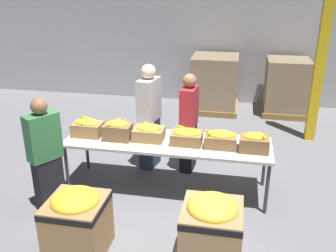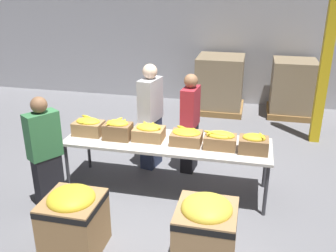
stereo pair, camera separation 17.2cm
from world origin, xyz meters
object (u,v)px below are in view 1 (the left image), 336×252
at_px(banana_box_0, 88,127).
at_px(donation_bin_0, 77,220).
at_px(volunteer_2, 149,117).
at_px(banana_box_3, 187,136).
at_px(pallet_stack_1, 214,84).
at_px(banana_box_4, 221,139).
at_px(banana_box_1, 118,130).
at_px(sorting_table, 167,144).
at_px(donation_bin_1, 211,233).
at_px(pallet_stack_0, 286,87).
at_px(volunteer_1, 46,156).
at_px(support_pillar, 324,36).
at_px(banana_box_5, 254,142).
at_px(volunteer_0, 189,124).
at_px(banana_box_2, 149,132).

height_order(banana_box_0, donation_bin_0, banana_box_0).
bearing_deg(volunteer_2, banana_box_3, 57.37).
bearing_deg(pallet_stack_1, banana_box_4, -84.47).
distance_m(banana_box_1, banana_box_4, 1.48).
xyz_separation_m(sorting_table, banana_box_0, (-1.20, -0.02, 0.17)).
distance_m(donation_bin_1, pallet_stack_0, 5.54).
height_order(sorting_table, volunteer_1, volunteer_1).
distance_m(banana_box_0, banana_box_1, 0.48).
height_order(banana_box_3, pallet_stack_1, pallet_stack_1).
bearing_deg(support_pillar, banana_box_1, -141.62).
relative_size(donation_bin_0, pallet_stack_0, 0.63).
height_order(sorting_table, banana_box_1, banana_box_1).
distance_m(sorting_table, volunteer_2, 0.82).
bearing_deg(volunteer_1, banana_box_4, -38.58).
xyz_separation_m(banana_box_5, donation_bin_0, (-1.94, -1.47, -0.49)).
xyz_separation_m(volunteer_0, pallet_stack_0, (1.81, 3.15, -0.17)).
bearing_deg(banana_box_0, banana_box_4, -1.08).
distance_m(sorting_table, banana_box_2, 0.32).
height_order(banana_box_5, support_pillar, support_pillar).
height_order(banana_box_4, volunteer_1, volunteer_1).
distance_m(volunteer_0, donation_bin_1, 2.35).
relative_size(banana_box_4, pallet_stack_0, 0.36).
bearing_deg(banana_box_5, pallet_stack_1, 101.97).
distance_m(donation_bin_0, support_pillar, 5.28).
height_order(banana_box_5, volunteer_0, volunteer_0).
bearing_deg(volunteer_2, pallet_stack_1, 177.14).
height_order(banana_box_1, banana_box_5, banana_box_1).
bearing_deg(banana_box_5, banana_box_2, 176.58).
bearing_deg(volunteer_0, banana_box_3, 11.12).
bearing_deg(support_pillar, volunteer_1, -140.46).
height_order(banana_box_4, donation_bin_1, banana_box_4).
bearing_deg(banana_box_5, banana_box_3, 175.48).
relative_size(volunteer_1, volunteer_2, 0.91).
height_order(banana_box_5, volunteer_2, volunteer_2).
bearing_deg(pallet_stack_0, volunteer_2, -127.96).
relative_size(banana_box_0, donation_bin_0, 0.54).
distance_m(banana_box_0, volunteer_0, 1.58).
distance_m(banana_box_2, support_pillar, 3.74).
bearing_deg(banana_box_3, volunteer_1, -156.07).
bearing_deg(banana_box_3, sorting_table, 176.29).
bearing_deg(banana_box_0, banana_box_5, -1.72).
bearing_deg(banana_box_1, volunteer_2, 69.37).
relative_size(banana_box_3, banana_box_4, 0.95).
relative_size(sorting_table, banana_box_2, 6.82).
xyz_separation_m(volunteer_2, donation_bin_1, (1.21, -2.25, -0.39)).
distance_m(banana_box_2, volunteer_1, 1.44).
distance_m(banana_box_1, banana_box_2, 0.45).
relative_size(banana_box_0, volunteer_0, 0.27).
xyz_separation_m(banana_box_0, volunteer_2, (0.77, 0.70, -0.05)).
bearing_deg(banana_box_1, donation_bin_0, -90.41).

